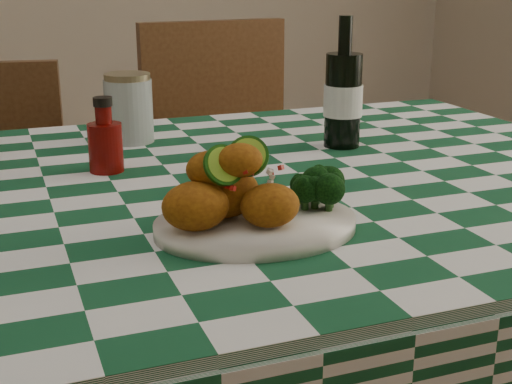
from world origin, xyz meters
name	(u,v)px	position (x,y,z in m)	size (l,w,h in m)	color
plate	(256,225)	(0.04, -0.24, 0.80)	(0.27, 0.21, 0.02)	silver
fried_chicken_pile	(237,183)	(0.01, -0.24, 0.86)	(0.16, 0.12, 0.10)	#9C5A0F
broccoli_side	(321,190)	(0.14, -0.23, 0.83)	(0.07, 0.07, 0.05)	black
ketchup_bottle	(105,135)	(-0.10, 0.12, 0.85)	(0.06, 0.06, 0.13)	#630804
mason_jar	(129,108)	(-0.02, 0.32, 0.85)	(0.09, 0.09, 0.14)	#B2BCBA
beer_bottle	(344,82)	(0.36, 0.14, 0.91)	(0.07, 0.07, 0.25)	black
wooden_chair_right	(240,200)	(0.36, 0.75, 0.49)	(0.44, 0.46, 0.97)	#472814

